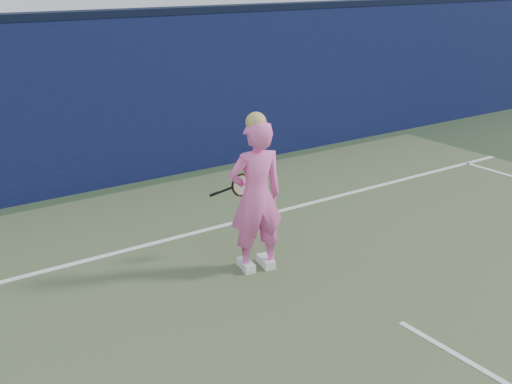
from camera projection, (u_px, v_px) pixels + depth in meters
ground at (491, 376)px, 5.27m from camera, size 80.00×80.00×0.00m
backstop_wall at (142, 99)px, 9.90m from camera, size 24.00×0.40×2.50m
wall_cap at (137, 12)px, 9.47m from camera, size 24.00×0.42×0.10m
player at (256, 196)px, 6.89m from camera, size 0.69×0.52×1.77m
racket at (240, 186)px, 7.25m from camera, size 0.49×0.19×0.27m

